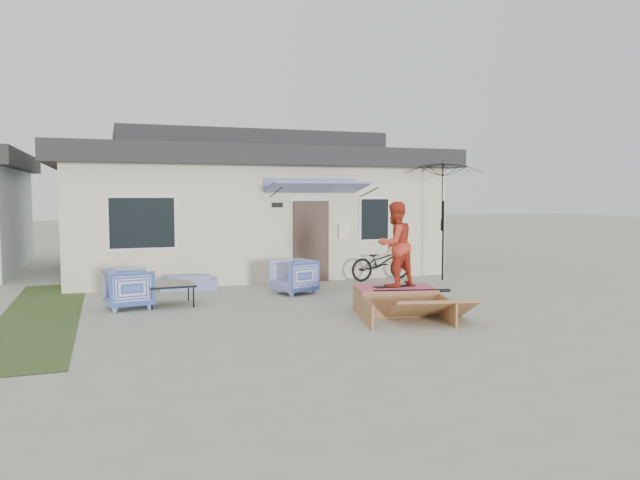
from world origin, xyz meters
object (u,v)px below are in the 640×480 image
object	(u,v)px
skate_ramp	(395,300)
armchair_right	(294,275)
bicycle	(381,258)
skateboard	(395,286)
patio_umbrella	(443,214)
armchair_left	(129,286)
coffee_table	(171,294)
skater	(395,242)
loveseat	(189,279)

from	to	relation	value
skate_ramp	armchair_right	bearing A→B (deg)	127.00
bicycle	armchair_right	bearing A→B (deg)	106.51
armchair_right	skateboard	xyz separation A→B (m)	(1.21, -2.69, 0.08)
patio_umbrella	skate_ramp	size ratio (longest dim) A/B	1.23
skate_ramp	armchair_left	bearing A→B (deg)	168.88
coffee_table	skater	distance (m)	4.71
bicycle	loveseat	bearing A→B (deg)	81.81
skate_ramp	skateboard	distance (m)	0.27
skate_ramp	skater	world-z (taller)	skater
loveseat	patio_umbrella	distance (m)	6.76
skater	bicycle	bearing A→B (deg)	-128.27
coffee_table	patio_umbrella	world-z (taller)	patio_umbrella
armchair_left	skater	xyz separation A→B (m)	(4.82, -2.14, 0.91)
armchair_right	loveseat	bearing A→B (deg)	-140.29
patio_umbrella	skater	distance (m)	4.71
skateboard	skater	bearing A→B (deg)	-91.04
loveseat	coffee_table	size ratio (longest dim) A/B	1.47
patio_umbrella	armchair_left	bearing A→B (deg)	-170.56
loveseat	armchair_left	distance (m)	2.33
skater	patio_umbrella	bearing A→B (deg)	-148.70
coffee_table	bicycle	xyz separation A→B (m)	(5.61, 1.79, 0.36)
loveseat	coffee_table	bearing A→B (deg)	78.69
armchair_left	skate_ramp	world-z (taller)	armchair_left
loveseat	skate_ramp	world-z (taller)	loveseat
armchair_left	patio_umbrella	distance (m)	8.20
loveseat	skateboard	distance (m)	5.26
bicycle	skate_ramp	bearing A→B (deg)	150.10
armchair_right	coffee_table	bearing A→B (deg)	-99.62
armchair_left	skateboard	xyz separation A→B (m)	(4.82, -2.14, 0.07)
bicycle	skater	bearing A→B (deg)	150.00
armchair_left	skate_ramp	bearing A→B (deg)	-123.64
loveseat	coffee_table	distance (m)	1.89
loveseat	patio_umbrella	bearing A→B (deg)	-177.58
loveseat	skater	world-z (taller)	skater
skate_ramp	bicycle	bearing A→B (deg)	81.52
skate_ramp	skateboard	bearing A→B (deg)	90.00
armchair_left	skate_ramp	xyz separation A→B (m)	(4.81, -2.19, -0.20)
skateboard	skater	xyz separation A→B (m)	(0.00, -0.00, 0.84)
armchair_right	skate_ramp	size ratio (longest dim) A/B	0.45
armchair_right	skater	world-z (taller)	skater
patio_umbrella	skate_ramp	xyz separation A→B (m)	(-3.17, -3.51, -1.51)
coffee_table	bicycle	distance (m)	5.90
patio_umbrella	armchair_right	bearing A→B (deg)	-169.99
armchair_left	skateboard	world-z (taller)	armchair_left
armchair_right	patio_umbrella	world-z (taller)	patio_umbrella
armchair_left	armchair_right	xyz separation A→B (m)	(3.61, 0.56, -0.01)
armchair_right	bicycle	xyz separation A→B (m)	(2.81, 1.29, 0.15)
loveseat	patio_umbrella	world-z (taller)	patio_umbrella
bicycle	skate_ramp	distance (m)	4.35
patio_umbrella	loveseat	bearing A→B (deg)	175.44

